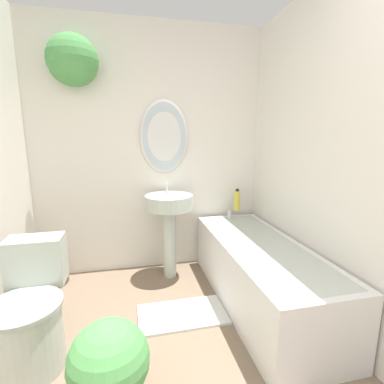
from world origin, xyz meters
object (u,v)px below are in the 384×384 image
Objects in this scene: pedestal_sink at (169,214)px; potted_plant at (109,367)px; bathtub at (260,272)px; shampoo_bottle at (237,200)px; toilet at (30,317)px.

pedestal_sink reaches higher than potted_plant.
pedestal_sink is 0.56× the size of bathtub.
potted_plant is at bearing -130.13° from shampoo_bottle.
shampoo_bottle is 0.45× the size of potted_plant.
pedestal_sink is 1.84× the size of potted_plant.
potted_plant is (0.48, -0.46, -0.03)m from toilet.
shampoo_bottle is (0.73, 0.13, 0.07)m from pedestal_sink.
toilet is 0.66m from potted_plant.
toilet is at bearing 136.66° from potted_plant.
toilet is 2.00m from shampoo_bottle.
pedestal_sink is 4.07× the size of shampoo_bottle.
bathtub is 7.30× the size of shampoo_bottle.
shampoo_bottle is at bearing 83.53° from bathtub.
toilet is at bearing -138.43° from pedestal_sink.
potted_plant is (-1.13, -0.71, -0.01)m from bathtub.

